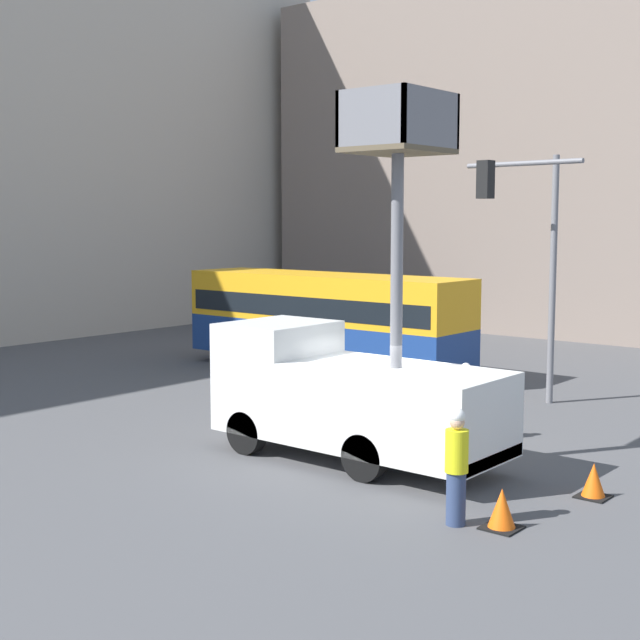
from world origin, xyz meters
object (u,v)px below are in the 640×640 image
at_px(utility_truck, 350,388).
at_px(road_worker_directing, 465,402).
at_px(road_worker_near_truck, 456,466).
at_px(traffic_light_pole, 532,239).
at_px(traffic_cone_mid_road, 594,481).
at_px(city_bus, 325,315).
at_px(traffic_cone_near_truck, 502,510).

height_order(utility_truck, road_worker_directing, utility_truck).
bearing_deg(road_worker_near_truck, traffic_light_pole, 112.41).
height_order(road_worker_directing, traffic_cone_mid_road, road_worker_directing).
bearing_deg(utility_truck, road_worker_near_truck, -118.40).
xyz_separation_m(city_bus, road_worker_directing, (-5.13, -8.25, -0.98)).
bearing_deg(road_worker_directing, road_worker_near_truck, 39.74).
bearing_deg(road_worker_directing, traffic_cone_near_truck, 47.06).
relative_size(city_bus, road_worker_directing, 5.69).
height_order(city_bus, traffic_cone_near_truck, city_bus).
bearing_deg(city_bus, traffic_cone_mid_road, 163.28).
distance_m(traffic_cone_near_truck, traffic_cone_mid_road, 2.55).
relative_size(traffic_light_pole, traffic_cone_mid_road, 10.57).
bearing_deg(traffic_cone_mid_road, road_worker_directing, 61.27).
distance_m(road_worker_near_truck, traffic_cone_mid_road, 3.12).
height_order(utility_truck, traffic_light_pole, utility_truck).
bearing_deg(road_worker_directing, traffic_cone_mid_road, 72.02).
relative_size(city_bus, road_worker_near_truck, 5.21).
bearing_deg(utility_truck, traffic_light_pole, -4.66).
xyz_separation_m(road_worker_directing, traffic_cone_near_truck, (-4.64, -3.41, -0.57)).
distance_m(utility_truck, road_worker_near_truck, 4.29).
bearing_deg(traffic_cone_near_truck, traffic_light_pole, 24.13).
relative_size(city_bus, traffic_cone_mid_road, 16.03).
distance_m(traffic_light_pole, road_worker_directing, 5.36).
bearing_deg(road_worker_directing, utility_truck, -8.26).
bearing_deg(traffic_cone_near_truck, traffic_cone_mid_road, -10.98).
distance_m(city_bus, traffic_light_pole, 8.31).
relative_size(utility_truck, road_worker_directing, 4.15).
distance_m(traffic_light_pole, road_worker_near_truck, 10.08).
xyz_separation_m(utility_truck, traffic_light_pole, (6.88, -0.56, 2.94)).
xyz_separation_m(utility_truck, road_worker_near_truck, (-2.03, -3.75, -0.53)).
relative_size(city_bus, traffic_light_pole, 1.52).
relative_size(utility_truck, traffic_cone_mid_road, 11.71).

